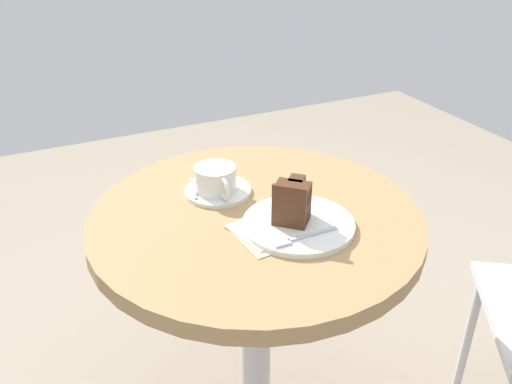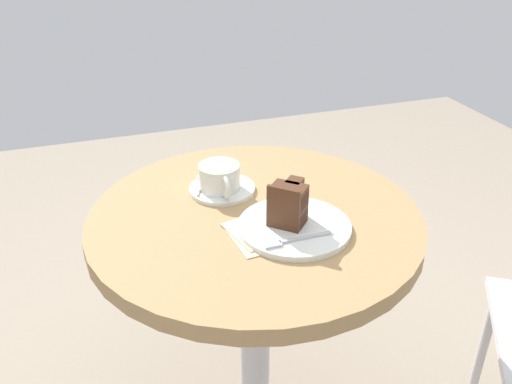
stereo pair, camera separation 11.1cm
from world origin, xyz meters
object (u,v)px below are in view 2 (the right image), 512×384
(saucer, at_px, (222,189))
(napkin, at_px, (262,232))
(teaspoon, at_px, (199,182))
(fork, at_px, (289,241))
(coffee_cup, at_px, (220,177))
(cake_plate, at_px, (294,227))
(cake_slice, at_px, (289,204))

(saucer, distance_m, napkin, 0.19)
(teaspoon, distance_m, fork, 0.31)
(coffee_cup, distance_m, cake_plate, 0.22)
(cake_plate, bearing_deg, napkin, -98.44)
(teaspoon, xyz_separation_m, fork, (0.29, 0.10, 0.00))
(coffee_cup, bearing_deg, cake_plate, 26.62)
(cake_plate, bearing_deg, fork, -31.01)
(cake_plate, bearing_deg, coffee_cup, -153.38)
(teaspoon, xyz_separation_m, cake_plate, (0.23, 0.13, -0.01))
(coffee_cup, bearing_deg, saucer, 128.97)
(cake_plate, height_order, cake_slice, cake_slice)
(coffee_cup, bearing_deg, napkin, 10.32)
(saucer, relative_size, teaspoon, 1.53)
(cake_plate, relative_size, fork, 1.64)
(teaspoon, relative_size, napkin, 0.62)
(coffee_cup, distance_m, teaspoon, 0.06)
(coffee_cup, relative_size, napkin, 0.79)
(teaspoon, distance_m, napkin, 0.24)
(saucer, height_order, coffee_cup, coffee_cup)
(cake_slice, bearing_deg, cake_plate, 40.33)
(cake_slice, height_order, fork, cake_slice)
(coffee_cup, xyz_separation_m, cake_plate, (0.19, 0.10, -0.03))
(saucer, xyz_separation_m, teaspoon, (-0.04, -0.04, 0.01))
(cake_slice, distance_m, napkin, 0.07)
(saucer, bearing_deg, coffee_cup, -51.03)
(saucer, distance_m, fork, 0.26)
(cake_slice, distance_m, fork, 0.08)
(cake_slice, bearing_deg, saucer, -156.48)
(fork, distance_m, napkin, 0.07)
(cake_plate, xyz_separation_m, napkin, (-0.01, -0.06, -0.00))
(cake_plate, xyz_separation_m, cake_slice, (-0.01, -0.01, 0.05))
(saucer, relative_size, cake_slice, 1.63)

